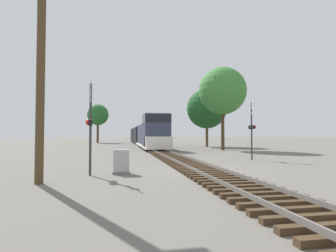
% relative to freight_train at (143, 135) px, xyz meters
% --- Properties ---
extents(ground_plane, '(400.00, 400.00, 0.00)m').
position_rel_freight_train_xyz_m(ground_plane, '(0.00, -38.57, -1.94)').
color(ground_plane, '#666059').
extents(rail_track_bed, '(2.60, 160.00, 0.31)m').
position_rel_freight_train_xyz_m(rail_track_bed, '(0.00, -38.57, -1.81)').
color(rail_track_bed, '#42301E').
rests_on(rail_track_bed, ground).
extents(freight_train, '(3.16, 48.82, 4.56)m').
position_rel_freight_train_xyz_m(freight_train, '(0.00, 0.00, 0.00)').
color(freight_train, '#33384C').
rests_on(freight_train, ground).
extents(crossing_signal_near, '(0.41, 1.01, 4.69)m').
position_rel_freight_train_xyz_m(crossing_signal_near, '(-5.86, -39.30, 0.62)').
color(crossing_signal_near, '#333333').
rests_on(crossing_signal_near, ground).
extents(crossing_signal_far, '(0.43, 1.01, 4.76)m').
position_rel_freight_train_xyz_m(crossing_signal_far, '(5.92, -33.40, 0.63)').
color(crossing_signal_far, '#333333').
rests_on(crossing_signal_far, ground).
extents(relay_cabinet, '(0.87, 0.54, 1.23)m').
position_rel_freight_train_xyz_m(relay_cabinet, '(-4.32, -39.05, -1.34)').
color(relay_cabinet, slate).
rests_on(relay_cabinet, ground).
extents(utility_pole, '(1.80, 0.34, 8.84)m').
position_rel_freight_train_xyz_m(utility_pole, '(-7.63, -41.20, 2.57)').
color(utility_pole, '#4C3A23').
rests_on(utility_pole, ground).
extents(tree_far_right, '(6.25, 6.25, 10.93)m').
position_rel_freight_train_xyz_m(tree_far_right, '(8.84, -20.14, 5.84)').
color(tree_far_right, '#473521').
rests_on(tree_far_right, ground).
extents(tree_mid_background, '(6.73, 6.73, 9.80)m').
position_rel_freight_train_xyz_m(tree_mid_background, '(9.95, -10.48, 4.48)').
color(tree_mid_background, brown).
rests_on(tree_mid_background, ground).
extents(tree_deep_background, '(5.24, 5.24, 9.66)m').
position_rel_freight_train_xyz_m(tree_deep_background, '(-9.99, 14.61, 5.04)').
color(tree_deep_background, '#473521').
rests_on(tree_deep_background, ground).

